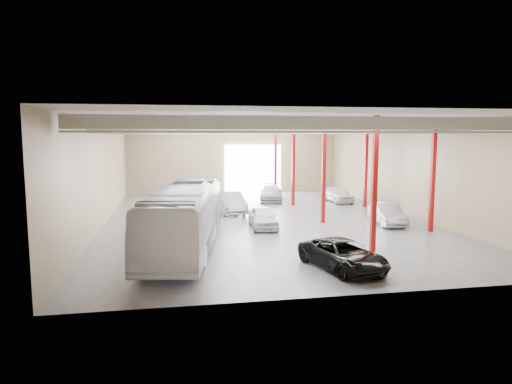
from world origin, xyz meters
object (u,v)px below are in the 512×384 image
object	(u,v)px
black_sedan	(343,255)
car_right_near	(387,214)
coach_bus	(185,218)
car_row_b	(230,202)
car_right_far	(338,194)
car_row_c	(271,193)
car_row_a	(263,217)

from	to	relation	value
black_sedan	car_right_near	xyz separation A→B (m)	(6.78, 9.45, 0.06)
coach_bus	car_row_b	xyz separation A→B (m)	(3.78, 11.21, -0.90)
coach_bus	car_right_far	bearing A→B (deg)	56.87
coach_bus	black_sedan	xyz separation A→B (m)	(6.90, -4.75, -1.05)
coach_bus	car_right_near	size ratio (longest dim) A/B	2.80
coach_bus	car_row_b	distance (m)	11.86
coach_bus	black_sedan	bearing A→B (deg)	-24.80
car_row_c	car_row_b	bearing A→B (deg)	-116.26
black_sedan	car_row_a	world-z (taller)	car_row_a
car_row_a	car_right_near	bearing A→B (deg)	0.56
black_sedan	car_right_near	size ratio (longest dim) A/B	1.09
car_row_c	black_sedan	bearing A→B (deg)	-82.06
coach_bus	car_row_c	world-z (taller)	coach_bus
car_row_a	car_row_c	xyz separation A→B (m)	(3.13, 12.00, 0.03)
car_row_a	car_right_near	distance (m)	8.53
car_row_a	car_row_b	world-z (taller)	car_row_b
black_sedan	car_right_far	xyz separation A→B (m)	(7.18, 19.92, 0.06)
car_row_b	car_right_far	distance (m)	11.04
car_row_c	coach_bus	bearing A→B (deg)	-104.40
car_row_a	car_right_far	size ratio (longest dim) A/B	0.96
coach_bus	black_sedan	distance (m)	8.44
car_row_b	car_right_near	size ratio (longest dim) A/B	1.12
car_row_c	car_right_near	size ratio (longest dim) A/B	1.13
coach_bus	car_right_near	xyz separation A→B (m)	(13.68, 4.71, -0.99)
coach_bus	car_row_c	size ratio (longest dim) A/B	2.48
car_row_b	coach_bus	bearing A→B (deg)	-114.53
car_row_a	car_row_b	size ratio (longest dim) A/B	0.83
car_right_near	car_right_far	world-z (taller)	car_right_near
coach_bus	car_right_far	distance (m)	20.72
car_row_a	car_row_b	xyz separation A→B (m)	(-1.37, 6.21, 0.12)
car_row_a	car_right_far	bearing A→B (deg)	51.25
car_row_a	car_right_near	xyz separation A→B (m)	(8.53, -0.29, 0.03)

